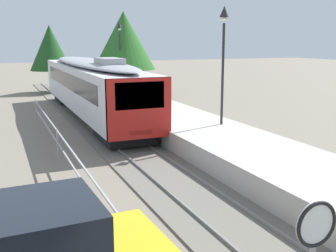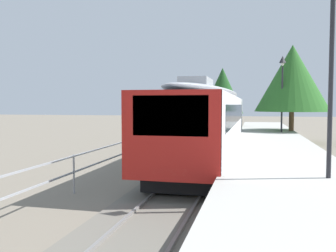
# 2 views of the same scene
# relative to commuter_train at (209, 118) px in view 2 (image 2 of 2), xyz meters

# --- Properties ---
(ground_plane) EXTENTS (160.00, 160.00, 0.00)m
(ground_plane) POSITION_rel_commuter_train_xyz_m (-3.00, -7.48, -2.14)
(ground_plane) COLOR slate
(track_rails) EXTENTS (3.20, 60.00, 0.14)m
(track_rails) POSITION_rel_commuter_train_xyz_m (0.00, -7.48, -2.11)
(track_rails) COLOR #6B665B
(track_rails) RESTS_ON ground
(commuter_train) EXTENTS (2.82, 18.63, 3.74)m
(commuter_train) POSITION_rel_commuter_train_xyz_m (0.00, 0.00, 0.00)
(commuter_train) COLOR silver
(commuter_train) RESTS_ON track_rails
(station_platform) EXTENTS (3.90, 60.00, 0.90)m
(station_platform) POSITION_rel_commuter_train_xyz_m (3.25, -7.48, -1.69)
(station_platform) COLOR #B7B5AD
(station_platform) RESTS_ON ground
(platform_lamp_mid_platform) EXTENTS (0.34, 0.34, 5.35)m
(platform_lamp_mid_platform) POSITION_rel_commuter_train_xyz_m (4.17, -8.71, 2.48)
(platform_lamp_mid_platform) COLOR #232328
(platform_lamp_mid_platform) RESTS_ON station_platform
(platform_lamp_far_end) EXTENTS (0.34, 0.34, 5.35)m
(platform_lamp_far_end) POSITION_rel_commuter_train_xyz_m (4.17, 7.70, 2.48)
(platform_lamp_far_end) COLOR #232328
(platform_lamp_far_end) RESTS_ON station_platform
(tree_behind_carpark) EXTENTS (3.77, 3.77, 6.18)m
(tree_behind_carpark) POSITION_rel_commuter_train_xyz_m (-0.54, 14.36, 1.96)
(tree_behind_carpark) COLOR brown
(tree_behind_carpark) RESTS_ON ground
(tree_behind_station_far) EXTENTS (5.38, 5.38, 7.22)m
(tree_behind_station_far) POSITION_rel_commuter_train_xyz_m (4.98, 9.25, 2.63)
(tree_behind_station_far) COLOR brown
(tree_behind_station_far) RESTS_ON ground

